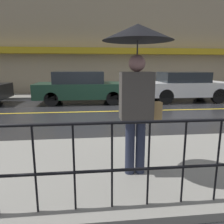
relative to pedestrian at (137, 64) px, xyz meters
The scene contains 9 objects.
ground_plane 5.48m from the pedestrian, 90.26° to the left, with size 80.00×80.00×0.00m, color #262628.
sidewalk_near 1.71m from the pedestrian, 94.00° to the left, with size 28.00×2.75×0.11m.
sidewalk_far 9.76m from the pedestrian, 90.14° to the left, with size 28.00×1.85×0.11m.
lane_marking 5.48m from the pedestrian, 90.26° to the left, with size 25.20×0.12×0.01m.
building_storefront 10.80m from the pedestrian, 90.13° to the left, with size 28.00×0.85×6.99m.
railing_foreground 1.25m from the pedestrian, 91.76° to the right, with size 12.00×0.04×1.01m.
pedestrian is the anchor object (origin of this frame).
car_dark_green 7.53m from the pedestrian, 97.52° to the left, with size 4.32×1.88×1.48m.
car_white 8.51m from the pedestrian, 61.14° to the left, with size 4.12×1.92×1.44m.
Camera 1 is at (-0.66, -8.21, 1.69)m, focal length 35.00 mm.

